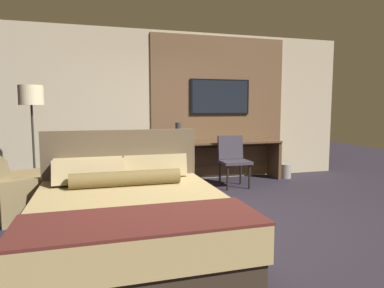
{
  "coord_description": "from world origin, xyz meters",
  "views": [
    {
      "loc": [
        -1.38,
        -3.74,
        1.39
      ],
      "look_at": [
        -0.02,
        0.95,
        0.87
      ],
      "focal_mm": 32.0,
      "sensor_mm": 36.0,
      "label": 1
    }
  ],
  "objects_px": {
    "armchair_by_window": "(27,196)",
    "vase_tall": "(178,133)",
    "bed": "(130,216)",
    "desk": "(223,153)",
    "tv": "(220,97)",
    "waste_bin": "(285,171)",
    "desk_chair": "(233,156)",
    "floor_lamp": "(31,105)"
  },
  "relations": [
    {
      "from": "tv",
      "to": "desk",
      "type": "bearing_deg",
      "value": -90.0
    },
    {
      "from": "desk",
      "to": "waste_bin",
      "type": "xyz_separation_m",
      "value": [
        1.25,
        -0.17,
        -0.39
      ]
    },
    {
      "from": "desk_chair",
      "to": "floor_lamp",
      "type": "xyz_separation_m",
      "value": [
        -3.19,
        -0.17,
        0.9
      ]
    },
    {
      "from": "vase_tall",
      "to": "tv",
      "type": "bearing_deg",
      "value": 13.63
    },
    {
      "from": "floor_lamp",
      "to": "desk_chair",
      "type": "bearing_deg",
      "value": 3.14
    },
    {
      "from": "bed",
      "to": "desk",
      "type": "distance_m",
      "value": 3.39
    },
    {
      "from": "bed",
      "to": "desk",
      "type": "bearing_deg",
      "value": 52.62
    },
    {
      "from": "desk",
      "to": "desk_chair",
      "type": "xyz_separation_m",
      "value": [
        -0.03,
        -0.52,
        0.01
      ]
    },
    {
      "from": "desk_chair",
      "to": "floor_lamp",
      "type": "relative_size",
      "value": 0.52
    },
    {
      "from": "waste_bin",
      "to": "armchair_by_window",
      "type": "bearing_deg",
      "value": -165.18
    },
    {
      "from": "desk_chair",
      "to": "armchair_by_window",
      "type": "bearing_deg",
      "value": -164.36
    },
    {
      "from": "floor_lamp",
      "to": "waste_bin",
      "type": "distance_m",
      "value": 4.68
    },
    {
      "from": "bed",
      "to": "desk_chair",
      "type": "relative_size",
      "value": 2.47
    },
    {
      "from": "armchair_by_window",
      "to": "vase_tall",
      "type": "distance_m",
      "value": 2.78
    },
    {
      "from": "armchair_by_window",
      "to": "vase_tall",
      "type": "xyz_separation_m",
      "value": [
        2.34,
        1.34,
        0.68
      ]
    },
    {
      "from": "desk",
      "to": "armchair_by_window",
      "type": "xyz_separation_m",
      "value": [
        -3.23,
        -1.35,
        -0.26
      ]
    },
    {
      "from": "armchair_by_window",
      "to": "desk_chair",
      "type": "bearing_deg",
      "value": -95.57
    },
    {
      "from": "bed",
      "to": "floor_lamp",
      "type": "distance_m",
      "value": 2.56
    },
    {
      "from": "desk",
      "to": "waste_bin",
      "type": "relative_size",
      "value": 7.83
    },
    {
      "from": "armchair_by_window",
      "to": "floor_lamp",
      "type": "xyz_separation_m",
      "value": [
        0.01,
        0.66,
        1.17
      ]
    },
    {
      "from": "bed",
      "to": "vase_tall",
      "type": "distance_m",
      "value": 2.98
    },
    {
      "from": "desk",
      "to": "armchair_by_window",
      "type": "relative_size",
      "value": 2.19
    },
    {
      "from": "desk",
      "to": "tv",
      "type": "height_order",
      "value": "tv"
    },
    {
      "from": "tv",
      "to": "waste_bin",
      "type": "relative_size",
      "value": 4.29
    },
    {
      "from": "waste_bin",
      "to": "desk",
      "type": "bearing_deg",
      "value": 172.36
    },
    {
      "from": "bed",
      "to": "vase_tall",
      "type": "bearing_deg",
      "value": 66.53
    },
    {
      "from": "bed",
      "to": "vase_tall",
      "type": "relative_size",
      "value": 6.04
    },
    {
      "from": "tv",
      "to": "desk_chair",
      "type": "bearing_deg",
      "value": -92.42
    },
    {
      "from": "desk_chair",
      "to": "vase_tall",
      "type": "distance_m",
      "value": 1.08
    },
    {
      "from": "desk",
      "to": "vase_tall",
      "type": "xyz_separation_m",
      "value": [
        -0.89,
        -0.01,
        0.41
      ]
    },
    {
      "from": "vase_tall",
      "to": "waste_bin",
      "type": "relative_size",
      "value": 1.31
    },
    {
      "from": "vase_tall",
      "to": "waste_bin",
      "type": "xyz_separation_m",
      "value": [
        2.14,
        -0.16,
        -0.8
      ]
    },
    {
      "from": "bed",
      "to": "floor_lamp",
      "type": "relative_size",
      "value": 1.3
    },
    {
      "from": "bed",
      "to": "tv",
      "type": "height_order",
      "value": "tv"
    },
    {
      "from": "floor_lamp",
      "to": "vase_tall",
      "type": "bearing_deg",
      "value": 16.37
    },
    {
      "from": "waste_bin",
      "to": "tv",
      "type": "bearing_deg",
      "value": 163.43
    },
    {
      "from": "vase_tall",
      "to": "waste_bin",
      "type": "height_order",
      "value": "vase_tall"
    },
    {
      "from": "desk_chair",
      "to": "vase_tall",
      "type": "bearing_deg",
      "value": 150.42
    },
    {
      "from": "bed",
      "to": "armchair_by_window",
      "type": "relative_size",
      "value": 2.21
    },
    {
      "from": "bed",
      "to": "floor_lamp",
      "type": "height_order",
      "value": "floor_lamp"
    },
    {
      "from": "tv",
      "to": "armchair_by_window",
      "type": "xyz_separation_m",
      "value": [
        -3.23,
        -1.56,
        -1.33
      ]
    },
    {
      "from": "tv",
      "to": "floor_lamp",
      "type": "bearing_deg",
      "value": -164.38
    }
  ]
}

